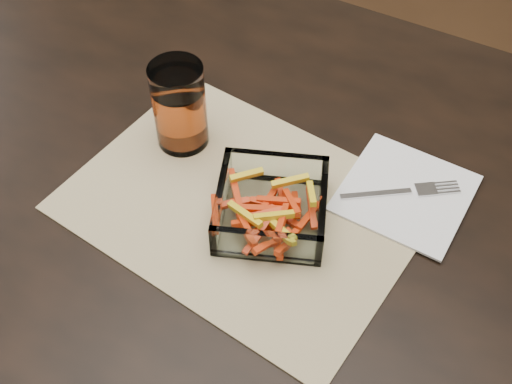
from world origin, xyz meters
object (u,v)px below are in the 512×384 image
fork (404,191)px  dining_table (212,198)px  glass_bowl (271,207)px  tumbler (180,108)px

fork → dining_table: bearing=-110.5°
glass_bowl → tumbler: 0.20m
glass_bowl → fork: (0.14, 0.12, -0.02)m
tumbler → fork: bearing=10.3°
glass_bowl → tumbler: tumbler is taller
tumbler → glass_bowl: bearing=-20.0°
dining_table → glass_bowl: bearing=-21.8°
fork → tumbler: bearing=-115.3°
dining_table → fork: 0.29m
glass_bowl → tumbler: (-0.18, 0.07, 0.04)m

